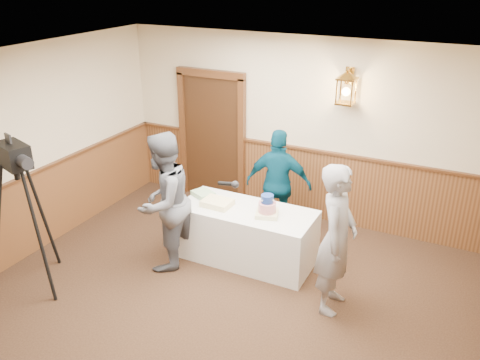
% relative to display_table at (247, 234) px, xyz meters
% --- Properties ---
extents(ground, '(7.00, 7.00, 0.00)m').
position_rel_display_table_xyz_m(ground, '(0.22, -1.90, -0.38)').
color(ground, black).
rests_on(ground, ground).
extents(room_shell, '(6.02, 7.02, 2.81)m').
position_rel_display_table_xyz_m(room_shell, '(0.17, -1.45, 1.15)').
color(room_shell, beige).
rests_on(room_shell, ground).
extents(display_table, '(1.80, 0.80, 0.75)m').
position_rel_display_table_xyz_m(display_table, '(0.00, 0.00, 0.00)').
color(display_table, silver).
rests_on(display_table, ground).
extents(tiered_cake, '(0.35, 0.35, 0.29)m').
position_rel_display_table_xyz_m(tiered_cake, '(0.31, -0.04, 0.49)').
color(tiered_cake, beige).
rests_on(tiered_cake, display_table).
extents(sheet_cake_yellow, '(0.39, 0.31, 0.08)m').
position_rel_display_table_xyz_m(sheet_cake_yellow, '(-0.40, -0.07, 0.41)').
color(sheet_cake_yellow, '#F4E392').
rests_on(sheet_cake_yellow, display_table).
extents(sheet_cake_green, '(0.36, 0.33, 0.07)m').
position_rel_display_table_xyz_m(sheet_cake_green, '(-0.72, 0.10, 0.41)').
color(sheet_cake_green, '#9BC48A').
rests_on(sheet_cake_green, display_table).
extents(interviewer, '(1.52, 0.91, 1.84)m').
position_rel_display_table_xyz_m(interviewer, '(-0.90, -0.59, 0.55)').
color(interviewer, '#575A62').
rests_on(interviewer, ground).
extents(baker, '(0.46, 0.68, 1.80)m').
position_rel_display_table_xyz_m(baker, '(1.34, -0.48, 0.52)').
color(baker, gray).
rests_on(baker, ground).
extents(assistant_p, '(1.01, 0.56, 1.62)m').
position_rel_display_table_xyz_m(assistant_p, '(0.11, 0.82, 0.44)').
color(assistant_p, '#07394F').
rests_on(assistant_p, ground).
extents(tv_camera_rig, '(0.73, 0.68, 1.87)m').
position_rel_display_table_xyz_m(tv_camera_rig, '(-2.12, -1.70, 0.46)').
color(tv_camera_rig, black).
rests_on(tv_camera_rig, ground).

